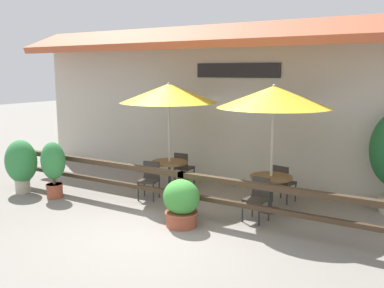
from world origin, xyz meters
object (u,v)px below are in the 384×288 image
Objects in this scene: dining_table_middle at (271,183)px; potted_plant_entrance_palm at (181,203)px; potted_plant_broad_leaf at (53,165)px; patio_umbrella_middle at (274,97)px; dining_table_near at (169,167)px; chair_middle_streetside at (258,197)px; potted_plant_tall_tropical at (21,163)px; patio_umbrella_near at (169,93)px; chair_near_streetside at (150,178)px; chair_near_wallside at (183,167)px; chair_middle_wallside at (283,181)px.

potted_plant_entrance_palm is at bearing -122.59° from dining_table_middle.
potted_plant_broad_leaf reaches higher than potted_plant_entrance_palm.
potted_plant_broad_leaf is at bearing -159.77° from patio_umbrella_middle.
potted_plant_broad_leaf is at bearing -137.70° from dining_table_near.
dining_table_middle is at bearing 20.23° from potted_plant_broad_leaf.
chair_middle_streetside is 0.93× the size of potted_plant_entrance_palm.
potted_plant_entrance_palm reaches higher than chair_middle_streetside.
patio_umbrella_middle is 2.02× the size of potted_plant_broad_leaf.
potted_plant_tall_tropical is 0.99× the size of potted_plant_broad_leaf.
potted_plant_entrance_palm is (-1.14, -1.78, -1.98)m from patio_umbrella_middle.
chair_near_streetside is at bearing -95.33° from patio_umbrella_near.
potted_plant_tall_tropical is (-5.75, -1.88, -1.70)m from patio_umbrella_middle.
chair_near_wallside is 1.00× the size of chair_middle_streetside.
dining_table_near is at bearing 69.77° from chair_near_streetside.
dining_table_near is at bearing 177.68° from patio_umbrella_middle.
potted_plant_tall_tropical is (-3.05, -1.99, 0.14)m from dining_table_near.
potted_plant_broad_leaf is 1.44× the size of potted_plant_entrance_palm.
chair_middle_streetside reaches higher than dining_table_near.
chair_near_wallside is 0.66× the size of potted_plant_tall_tropical.
patio_umbrella_middle is 2.92× the size of potted_plant_entrance_palm.
dining_table_near is 2.83m from chair_middle_streetside.
potted_plant_tall_tropical is 4.62m from potted_plant_entrance_palm.
potted_plant_entrance_palm is at bearing -128.99° from chair_middle_streetside.
chair_near_wallside is at bearing 8.69° from chair_middle_wallside.
potted_plant_tall_tropical is (-5.77, -2.60, 0.26)m from chair_middle_wallside.
chair_middle_streetside reaches higher than dining_table_middle.
patio_umbrella_near is 1.00× the size of patio_umbrella_middle.
chair_near_streetside is 3.10m from chair_middle_wallside.
patio_umbrella_near is 4.02m from potted_plant_tall_tropical.
dining_table_middle is (2.71, -0.11, -1.84)m from patio_umbrella_near.
patio_umbrella_near reaches higher than potted_plant_broad_leaf.
potted_plant_tall_tropical reaches higher than dining_table_near.
patio_umbrella_near is 3.12× the size of chair_near_wallside.
potted_plant_broad_leaf is (-1.99, -2.59, 0.30)m from chair_near_wallside.
chair_middle_streetside is at bearing -17.01° from chair_near_streetside.
chair_middle_wallside is 0.66× the size of potted_plant_tall_tropical.
potted_plant_broad_leaf reaches higher than potted_plant_tall_tropical.
chair_middle_wallside is at bearing 88.51° from dining_table_middle.
chair_near_wallside reaches higher than dining_table_middle.
patio_umbrella_middle is 3.12× the size of chair_middle_streetside.
chair_middle_wallside is 0.93× the size of potted_plant_entrance_palm.
chair_middle_streetside is 1.00× the size of chair_middle_wallside.
dining_table_middle is 0.73m from chair_middle_wallside.
dining_table_middle is 0.67× the size of potted_plant_broad_leaf.
chair_middle_wallside is (2.79, 1.34, 0.00)m from chair_near_streetside.
potted_plant_entrance_palm is (3.61, -0.03, -0.32)m from potted_plant_broad_leaf.
potted_plant_entrance_palm is at bearing 118.96° from chair_near_wallside.
patio_umbrella_near is 3.01× the size of dining_table_near.
dining_table_near is 3.64m from potted_plant_tall_tropical.
dining_table_near is 0.33× the size of patio_umbrella_middle.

